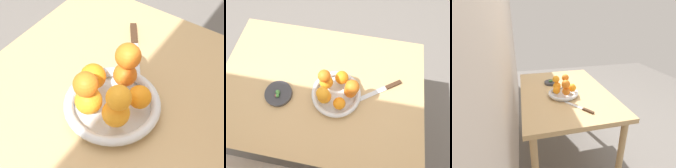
{
  "view_description": "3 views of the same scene",
  "coord_description": "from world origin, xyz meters",
  "views": [
    {
      "loc": [
        0.35,
        0.34,
        1.46
      ],
      "look_at": [
        -0.12,
        0.02,
        0.82
      ],
      "focal_mm": 55.0,
      "sensor_mm": 36.0,
      "label": 1
    },
    {
      "loc": [
        -0.17,
        0.34,
        1.6
      ],
      "look_at": [
        -0.1,
        0.01,
        0.84
      ],
      "focal_mm": 28.0,
      "sensor_mm": 36.0,
      "label": 2
    },
    {
      "loc": [
        -1.38,
        0.34,
        1.39
      ],
      "look_at": [
        -0.07,
        0.02,
        0.83
      ],
      "focal_mm": 28.0,
      "sensor_mm": 36.0,
      "label": 3
    }
  ],
  "objects": [
    {
      "name": "orange_4",
      "position": [
        -0.17,
        0.03,
        0.81
      ],
      "size": [
        0.06,
        0.06,
        0.06
      ],
      "primitive_type": "sphere",
      "color": "orange",
      "rests_on": "fruit_bowl"
    },
    {
      "name": "orange_7",
      "position": [
        -0.17,
        0.03,
        0.88
      ],
      "size": [
        0.07,
        0.07,
        0.07
      ],
      "primitive_type": "sphere",
      "color": "orange",
      "rests_on": "orange_4"
    },
    {
      "name": "fruit_bowl",
      "position": [
        -0.1,
        0.03,
        0.76
      ],
      "size": [
        0.25,
        0.25,
        0.04
      ],
      "color": "silver",
      "rests_on": "dining_table"
    },
    {
      "name": "orange_2",
      "position": [
        -0.05,
        0.08,
        0.81
      ],
      "size": [
        0.07,
        0.07,
        0.07
      ],
      "primitive_type": "sphere",
      "color": "orange",
      "rests_on": "fruit_bowl"
    },
    {
      "name": "orange_1",
      "position": [
        -0.04,
        -0.0,
        0.81
      ],
      "size": [
        0.07,
        0.07,
        0.07
      ],
      "primitive_type": "sphere",
      "color": "orange",
      "rests_on": "fruit_bowl"
    },
    {
      "name": "orange_6",
      "position": [
        -0.05,
        0.08,
        0.88
      ],
      "size": [
        0.06,
        0.06,
        0.06
      ],
      "primitive_type": "sphere",
      "color": "orange",
      "rests_on": "orange_2"
    },
    {
      "name": "orange_0",
      "position": [
        -0.11,
        -0.04,
        0.81
      ],
      "size": [
        0.07,
        0.07,
        0.07
      ],
      "primitive_type": "sphere",
      "color": "orange",
      "rests_on": "fruit_bowl"
    },
    {
      "name": "orange_3",
      "position": [
        -0.13,
        0.09,
        0.81
      ],
      "size": [
        0.06,
        0.06,
        0.06
      ],
      "primitive_type": "sphere",
      "color": "orange",
      "rests_on": "fruit_bowl"
    },
    {
      "name": "dining_table",
      "position": [
        0.0,
        0.0,
        0.65
      ],
      "size": [
        1.1,
        0.76,
        0.74
      ],
      "color": "tan",
      "rests_on": "ground_plane"
    },
    {
      "name": "orange_5",
      "position": [
        -0.04,
        0.0,
        0.88
      ],
      "size": [
        0.06,
        0.06,
        0.06
      ],
      "primitive_type": "sphere",
      "color": "orange",
      "rests_on": "orange_1"
    },
    {
      "name": "knife",
      "position": [
        -0.34,
        -0.05,
        0.75
      ],
      "size": [
        0.23,
        0.16,
        0.01
      ],
      "color": "#3F2819",
      "rests_on": "dining_table"
    }
  ]
}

